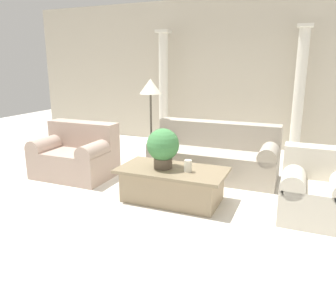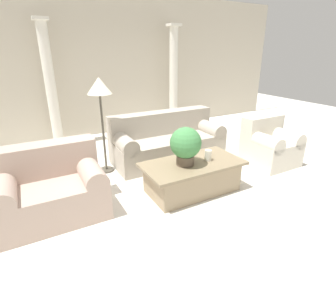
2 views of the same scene
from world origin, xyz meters
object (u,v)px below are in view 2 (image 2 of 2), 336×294
at_px(sofa_long, 167,141).
at_px(potted_plant, 186,144).
at_px(coffee_table, 192,176).
at_px(loveseat, 51,188).
at_px(floor_lamp, 100,92).
at_px(armchair, 269,144).

bearing_deg(sofa_long, potted_plant, -107.27).
xyz_separation_m(sofa_long, coffee_table, (-0.25, -1.23, -0.12)).
xyz_separation_m(loveseat, coffee_table, (1.85, -0.36, -0.13)).
relative_size(floor_lamp, armchair, 1.87).
bearing_deg(armchair, floor_lamp, 157.93).
height_order(loveseat, floor_lamp, floor_lamp).
height_order(sofa_long, floor_lamp, floor_lamp).
bearing_deg(coffee_table, potted_plant, -177.65).
xyz_separation_m(loveseat, potted_plant, (1.72, -0.37, 0.38)).
distance_m(floor_lamp, armchair, 3.06).
distance_m(loveseat, potted_plant, 1.80).
bearing_deg(loveseat, coffee_table, -11.00).
relative_size(potted_plant, armchair, 0.64).
xyz_separation_m(coffee_table, floor_lamp, (-0.91, 1.27, 1.11)).
relative_size(sofa_long, floor_lamp, 1.30).
bearing_deg(potted_plant, sofa_long, 72.73).
xyz_separation_m(coffee_table, armchair, (1.78, 0.18, 0.13)).
height_order(sofa_long, coffee_table, sofa_long).
height_order(sofa_long, potted_plant, potted_plant).
relative_size(loveseat, armchair, 1.48).
xyz_separation_m(sofa_long, floor_lamp, (-1.16, 0.04, 0.99)).
xyz_separation_m(coffee_table, potted_plant, (-0.13, -0.01, 0.52)).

